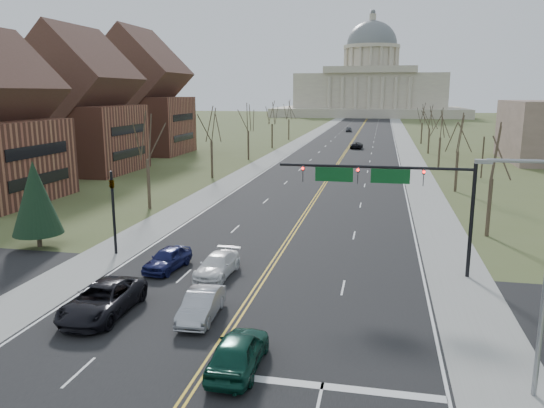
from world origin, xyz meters
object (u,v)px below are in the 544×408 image
at_px(street_light, 540,265).
at_px(car_sb_outer_second, 168,259).
at_px(car_nb_inner_lead, 238,351).
at_px(signal_left, 113,203).
at_px(signal_mast, 389,184).
at_px(car_sb_outer_lead, 102,300).
at_px(car_far_nb, 357,145).
at_px(car_far_sb, 349,129).
at_px(car_sb_inner_second, 217,265).
at_px(car_sb_inner_lead, 201,305).

distance_m(street_light, car_sb_outer_second, 22.58).
bearing_deg(car_nb_inner_lead, signal_left, -47.35).
height_order(signal_mast, car_sb_outer_lead, signal_mast).
distance_m(signal_mast, street_light, 14.51).
bearing_deg(car_far_nb, car_nb_inner_lead, 92.96).
height_order(signal_mast, car_nb_inner_lead, signal_mast).
xyz_separation_m(car_far_nb, car_far_sb, (-4.68, 47.29, 0.05)).
bearing_deg(car_sb_outer_second, car_far_sb, 95.96).
bearing_deg(car_sb_outer_second, car_sb_inner_second, -0.16).
xyz_separation_m(car_sb_outer_second, car_far_sb, (3.60, 126.70, -0.00)).
distance_m(street_light, car_sb_inner_lead, 15.75).
xyz_separation_m(signal_left, car_sb_outer_second, (5.02, -2.53, -2.97)).
xyz_separation_m(signal_mast, street_light, (5.29, -13.50, -0.54)).
height_order(signal_mast, street_light, street_light).
distance_m(street_light, car_sb_outer_lead, 20.49).
height_order(signal_left, car_sb_outer_second, signal_left).
height_order(signal_mast, signal_left, signal_mast).
relative_size(car_sb_outer_lead, car_sb_inner_second, 1.25).
bearing_deg(car_sb_inner_lead, car_sb_outer_second, 121.64).
bearing_deg(car_sb_outer_lead, car_sb_inner_lead, 6.37).
relative_size(signal_mast, car_sb_inner_second, 2.58).
xyz_separation_m(car_nb_inner_lead, car_far_sb, (-4.30, 138.07, -0.08)).
bearing_deg(car_far_sb, signal_left, -98.95).
height_order(signal_left, car_sb_inner_lead, signal_left).
bearing_deg(street_light, signal_left, 150.88).
bearing_deg(car_nb_inner_lead, car_far_nb, -90.48).
height_order(street_light, car_far_nb, street_light).
relative_size(car_sb_outer_lead, car_sb_outer_second, 1.38).
bearing_deg(car_sb_outer_lead, car_far_sb, 87.83).
relative_size(car_sb_inner_lead, car_sb_outer_second, 1.03).
bearing_deg(car_nb_inner_lead, signal_mast, -113.70).
relative_size(car_nb_inner_lead, car_sb_inner_second, 1.01).
bearing_deg(signal_mast, car_nb_inner_lead, -113.46).
bearing_deg(street_light, car_sb_inner_lead, 164.07).
height_order(signal_mast, car_sb_inner_second, signal_mast).
distance_m(signal_mast, car_sb_inner_lead, 14.07).
bearing_deg(car_nb_inner_lead, street_light, -178.21).
xyz_separation_m(car_sb_inner_second, car_far_nb, (4.74, 79.89, -0.01)).
relative_size(signal_mast, car_sb_inner_lead, 2.76).
bearing_deg(car_far_sb, car_sb_inner_lead, -94.51).
bearing_deg(signal_mast, car_sb_outer_second, -169.72).
relative_size(car_nb_inner_lead, car_sb_outer_lead, 0.80).
distance_m(car_nb_inner_lead, car_sb_outer_lead, 9.25).
distance_m(car_sb_outer_lead, car_sb_outer_second, 7.46).
height_order(car_nb_inner_lead, car_sb_outer_second, car_nb_inner_lead).
bearing_deg(car_sb_inner_lead, car_sb_outer_lead, -176.08).
relative_size(car_sb_outer_lead, car_far_nb, 1.22).
xyz_separation_m(car_sb_inner_second, car_far_sb, (0.06, 127.18, 0.05)).
bearing_deg(signal_mast, signal_left, 180.00).
bearing_deg(street_light, car_sb_outer_lead, 169.85).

